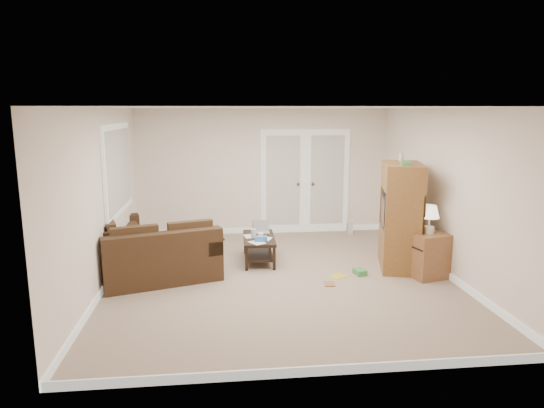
{
  "coord_description": "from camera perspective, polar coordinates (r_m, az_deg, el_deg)",
  "views": [
    {
      "loc": [
        -0.87,
        -6.85,
        2.47
      ],
      "look_at": [
        -0.11,
        0.15,
        1.1
      ],
      "focal_mm": 32.0,
      "sensor_mm": 36.0,
      "label": 1
    }
  ],
  "objects": [
    {
      "name": "wall_right",
      "position": [
        7.73,
        19.7,
        1.29
      ],
      "size": [
        0.02,
        5.5,
        2.5
      ],
      "primitive_type": "cube",
      "color": "white",
      "rests_on": "floor"
    },
    {
      "name": "wall_back",
      "position": [
        9.72,
        -1.06,
        3.8
      ],
      "size": [
        5.0,
        0.02,
        2.5
      ],
      "primitive_type": "cube",
      "color": "white",
      "rests_on": "floor"
    },
    {
      "name": "floor_book",
      "position": [
        7.1,
        6.19,
        -9.33
      ],
      "size": [
        0.17,
        0.22,
        0.02
      ],
      "primitive_type": "imported",
      "rotation": [
        0.0,
        0.0,
        -0.12
      ],
      "color": "brown",
      "rests_on": "floor"
    },
    {
      "name": "space_heater",
      "position": [
        9.89,
        9.15,
        -2.79
      ],
      "size": [
        0.11,
        0.09,
        0.27
      ],
      "primitive_type": "cube",
      "rotation": [
        0.0,
        0.0,
        -0.02
      ],
      "color": "silver",
      "rests_on": "floor"
    },
    {
      "name": "side_cabinet",
      "position": [
        7.64,
        17.79,
        -5.29
      ],
      "size": [
        0.63,
        0.63,
        1.09
      ],
      "rotation": [
        0.0,
        0.0,
        0.25
      ],
      "color": "brown",
      "rests_on": "floor"
    },
    {
      "name": "wall_front",
      "position": [
        4.37,
        5.54,
        -5.26
      ],
      "size": [
        5.0,
        0.02,
        2.5
      ],
      "primitive_type": "cube",
      "color": "white",
      "rests_on": "floor"
    },
    {
      "name": "floor_greenbox",
      "position": [
        7.58,
        10.29,
        -7.87
      ],
      "size": [
        0.19,
        0.23,
        0.08
      ],
      "primitive_type": "cube",
      "rotation": [
        0.0,
        0.0,
        0.21
      ],
      "color": "#3F8C40",
      "rests_on": "floor"
    },
    {
      "name": "coffee_table",
      "position": [
        8.06,
        -1.54,
        -5.15
      ],
      "size": [
        0.54,
        1.03,
        0.69
      ],
      "rotation": [
        0.0,
        0.0,
        -0.03
      ],
      "color": "black",
      "rests_on": "floor"
    },
    {
      "name": "french_doors",
      "position": [
        9.82,
        3.91,
        2.59
      ],
      "size": [
        1.8,
        0.05,
        2.13
      ],
      "color": "white",
      "rests_on": "floor"
    },
    {
      "name": "baseboards",
      "position": [
        7.32,
        0.95,
        -8.3
      ],
      "size": [
        5.0,
        5.5,
        0.1
      ],
      "primitive_type": null,
      "color": "white",
      "rests_on": "floor"
    },
    {
      "name": "tv_armoire",
      "position": [
        7.87,
        14.89,
        -1.31
      ],
      "size": [
        0.81,
        1.15,
        1.79
      ],
      "rotation": [
        0.0,
        0.0,
        -0.25
      ],
      "color": "brown",
      "rests_on": "floor"
    },
    {
      "name": "ceiling",
      "position": [
        6.91,
        1.02,
        11.26
      ],
      "size": [
        5.0,
        5.5,
        0.02
      ],
      "primitive_type": "cube",
      "color": "white",
      "rests_on": "wall_back"
    },
    {
      "name": "wall_left",
      "position": [
        7.15,
        -19.33,
        0.56
      ],
      "size": [
        0.02,
        5.5,
        2.5
      ],
      "primitive_type": "cube",
      "color": "white",
      "rests_on": "floor"
    },
    {
      "name": "sectional_sofa",
      "position": [
        7.87,
        -15.54,
        -5.32
      ],
      "size": [
        2.39,
        2.69,
        0.79
      ],
      "rotation": [
        0.0,
        0.0,
        0.31
      ],
      "color": "#3B2716",
      "rests_on": "floor"
    },
    {
      "name": "floor",
      "position": [
        7.33,
        0.95,
        -8.67
      ],
      "size": [
        5.5,
        5.5,
        0.0
      ],
      "primitive_type": "plane",
      "color": "gray",
      "rests_on": "ground"
    },
    {
      "name": "window_left",
      "position": [
        8.06,
        -17.64,
        3.95
      ],
      "size": [
        0.05,
        1.92,
        1.42
      ],
      "color": "white",
      "rests_on": "wall_left"
    },
    {
      "name": "floor_magazine",
      "position": [
        7.46,
        7.81,
        -8.39
      ],
      "size": [
        0.32,
        0.3,
        0.01
      ],
      "primitive_type": "cube",
      "rotation": [
        0.0,
        0.0,
        0.51
      ],
      "color": "gold",
      "rests_on": "floor"
    }
  ]
}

